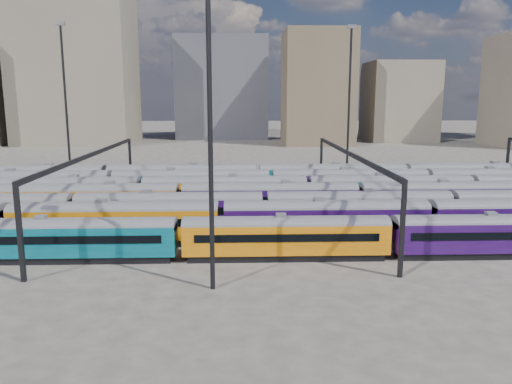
{
  "coord_description": "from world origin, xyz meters",
  "views": [
    {
      "loc": [
        -2.9,
        -57.95,
        14.33
      ],
      "look_at": [
        -0.94,
        1.4,
        3.0
      ],
      "focal_mm": 35.0,
      "sensor_mm": 36.0,
      "label": 1
    }
  ],
  "objects_px": {
    "rake_0": "(391,232)",
    "mast_2": "(210,102)",
    "rake_2": "(265,206)",
    "rake_1": "(429,216)"
  },
  "relations": [
    {
      "from": "rake_2",
      "to": "mast_2",
      "type": "bearing_deg",
      "value": -105.77
    },
    {
      "from": "rake_2",
      "to": "rake_1",
      "type": "bearing_deg",
      "value": -17.16
    },
    {
      "from": "rake_2",
      "to": "mast_2",
      "type": "distance_m",
      "value": 20.98
    },
    {
      "from": "rake_0",
      "to": "rake_1",
      "type": "relative_size",
      "value": 0.91
    },
    {
      "from": "mast_2",
      "to": "rake_1",
      "type": "bearing_deg",
      "value": 29.75
    },
    {
      "from": "rake_0",
      "to": "mast_2",
      "type": "height_order",
      "value": "mast_2"
    },
    {
      "from": "rake_0",
      "to": "rake_1",
      "type": "height_order",
      "value": "rake_1"
    },
    {
      "from": "rake_0",
      "to": "rake_2",
      "type": "relative_size",
      "value": 0.92
    },
    {
      "from": "rake_2",
      "to": "mast_2",
      "type": "height_order",
      "value": "mast_2"
    },
    {
      "from": "rake_0",
      "to": "rake_1",
      "type": "bearing_deg",
      "value": 43.14
    }
  ]
}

